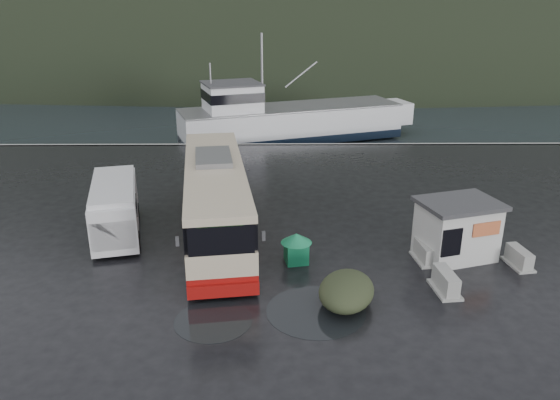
{
  "coord_description": "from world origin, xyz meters",
  "views": [
    {
      "loc": [
        1.56,
        -22.24,
        11.28
      ],
      "look_at": [
        1.82,
        2.99,
        1.7
      ],
      "focal_mm": 35.0,
      "sensor_mm": 36.0,
      "label": 1
    }
  ],
  "objects_px": {
    "white_van": "(118,233)",
    "jersey_barrier_a": "(424,260)",
    "waste_bin_right": "(296,262)",
    "jersey_barrier_c": "(518,265)",
    "ticket_kiosk": "(453,256)",
    "coach_bus": "(217,232)",
    "waste_bin_left": "(231,275)",
    "fishing_trawler": "(291,126)",
    "jersey_barrier_b": "(444,291)",
    "dome_tent": "(346,304)"
  },
  "relations": [
    {
      "from": "waste_bin_right",
      "to": "jersey_barrier_b",
      "type": "relative_size",
      "value": 0.79
    },
    {
      "from": "white_van",
      "to": "waste_bin_right",
      "type": "xyz_separation_m",
      "value": [
        8.85,
        -3.24,
        0.0
      ]
    },
    {
      "from": "jersey_barrier_a",
      "to": "jersey_barrier_c",
      "type": "distance_m",
      "value": 4.06
    },
    {
      "from": "dome_tent",
      "to": "jersey_barrier_a",
      "type": "relative_size",
      "value": 1.78
    },
    {
      "from": "jersey_barrier_b",
      "to": "jersey_barrier_c",
      "type": "xyz_separation_m",
      "value": [
        3.89,
        2.17,
        0.0
      ]
    },
    {
      "from": "waste_bin_right",
      "to": "ticket_kiosk",
      "type": "xyz_separation_m",
      "value": [
        7.24,
        0.49,
        0.0
      ]
    },
    {
      "from": "waste_bin_left",
      "to": "jersey_barrier_a",
      "type": "distance_m",
      "value": 8.7
    },
    {
      "from": "jersey_barrier_b",
      "to": "ticket_kiosk",
      "type": "bearing_deg",
      "value": 67.02
    },
    {
      "from": "dome_tent",
      "to": "ticket_kiosk",
      "type": "xyz_separation_m",
      "value": [
        5.44,
        4.05,
        0.0
      ]
    },
    {
      "from": "jersey_barrier_b",
      "to": "white_van",
      "type": "bearing_deg",
      "value": 158.34
    },
    {
      "from": "waste_bin_right",
      "to": "jersey_barrier_a",
      "type": "distance_m",
      "value": 5.78
    },
    {
      "from": "white_van",
      "to": "ticket_kiosk",
      "type": "xyz_separation_m",
      "value": [
        16.09,
        -2.75,
        0.0
      ]
    },
    {
      "from": "white_van",
      "to": "jersey_barrier_a",
      "type": "distance_m",
      "value": 14.97
    },
    {
      "from": "ticket_kiosk",
      "to": "fishing_trawler",
      "type": "xyz_separation_m",
      "value": [
        -6.68,
        26.46,
        0.0
      ]
    },
    {
      "from": "jersey_barrier_a",
      "to": "jersey_barrier_b",
      "type": "height_order",
      "value": "jersey_barrier_b"
    },
    {
      "from": "waste_bin_left",
      "to": "fishing_trawler",
      "type": "distance_m",
      "value": 28.38
    },
    {
      "from": "white_van",
      "to": "jersey_barrier_b",
      "type": "relative_size",
      "value": 3.65
    },
    {
      "from": "white_van",
      "to": "dome_tent",
      "type": "xyz_separation_m",
      "value": [
        10.65,
        -6.8,
        0.0
      ]
    },
    {
      "from": "white_van",
      "to": "jersey_barrier_a",
      "type": "relative_size",
      "value": 3.86
    },
    {
      "from": "coach_bus",
      "to": "dome_tent",
      "type": "height_order",
      "value": "coach_bus"
    },
    {
      "from": "fishing_trawler",
      "to": "jersey_barrier_b",
      "type": "bearing_deg",
      "value": -98.56
    },
    {
      "from": "coach_bus",
      "to": "white_van",
      "type": "relative_size",
      "value": 2.09
    },
    {
      "from": "waste_bin_right",
      "to": "ticket_kiosk",
      "type": "distance_m",
      "value": 7.26
    },
    {
      "from": "waste_bin_right",
      "to": "jersey_barrier_b",
      "type": "bearing_deg",
      "value": -23.91
    },
    {
      "from": "coach_bus",
      "to": "fishing_trawler",
      "type": "relative_size",
      "value": 0.57
    },
    {
      "from": "jersey_barrier_c",
      "to": "coach_bus",
      "type": "bearing_deg",
      "value": 164.83
    },
    {
      "from": "jersey_barrier_b",
      "to": "fishing_trawler",
      "type": "distance_m",
      "value": 30.05
    },
    {
      "from": "waste_bin_left",
      "to": "jersey_barrier_c",
      "type": "distance_m",
      "value": 12.65
    },
    {
      "from": "waste_bin_left",
      "to": "jersey_barrier_a",
      "type": "xyz_separation_m",
      "value": [
        8.6,
        1.31,
        0.0
      ]
    },
    {
      "from": "fishing_trawler",
      "to": "coach_bus",
      "type": "bearing_deg",
      "value": -119.41
    },
    {
      "from": "dome_tent",
      "to": "ticket_kiosk",
      "type": "bearing_deg",
      "value": 36.63
    },
    {
      "from": "dome_tent",
      "to": "fishing_trawler",
      "type": "bearing_deg",
      "value": 92.32
    },
    {
      "from": "white_van",
      "to": "jersey_barrier_c",
      "type": "xyz_separation_m",
      "value": [
        18.66,
        -3.69,
        0.0
      ]
    },
    {
      "from": "waste_bin_right",
      "to": "white_van",
      "type": "bearing_deg",
      "value": 159.9
    },
    {
      "from": "white_van",
      "to": "ticket_kiosk",
      "type": "distance_m",
      "value": 16.32
    },
    {
      "from": "jersey_barrier_a",
      "to": "fishing_trawler",
      "type": "relative_size",
      "value": 0.07
    },
    {
      "from": "waste_bin_right",
      "to": "jersey_barrier_a",
      "type": "xyz_separation_m",
      "value": [
        5.78,
        0.08,
        0.0
      ]
    },
    {
      "from": "waste_bin_right",
      "to": "jersey_barrier_b",
      "type": "xyz_separation_m",
      "value": [
        5.92,
        -2.62,
        0.0
      ]
    },
    {
      "from": "jersey_barrier_c",
      "to": "ticket_kiosk",
      "type": "bearing_deg",
      "value": 159.89
    },
    {
      "from": "waste_bin_left",
      "to": "ticket_kiosk",
      "type": "height_order",
      "value": "ticket_kiosk"
    },
    {
      "from": "waste_bin_right",
      "to": "fishing_trawler",
      "type": "bearing_deg",
      "value": 88.8
    },
    {
      "from": "waste_bin_left",
      "to": "jersey_barrier_a",
      "type": "bearing_deg",
      "value": 8.68
    },
    {
      "from": "jersey_barrier_c",
      "to": "fishing_trawler",
      "type": "relative_size",
      "value": 0.07
    },
    {
      "from": "coach_bus",
      "to": "waste_bin_left",
      "type": "bearing_deg",
      "value": -84.75
    },
    {
      "from": "coach_bus",
      "to": "dome_tent",
      "type": "bearing_deg",
      "value": -58.09
    },
    {
      "from": "jersey_barrier_a",
      "to": "jersey_barrier_b",
      "type": "distance_m",
      "value": 2.7
    },
    {
      "from": "jersey_barrier_a",
      "to": "white_van",
      "type": "bearing_deg",
      "value": 167.8
    },
    {
      "from": "coach_bus",
      "to": "jersey_barrier_a",
      "type": "relative_size",
      "value": 8.09
    },
    {
      "from": "ticket_kiosk",
      "to": "jersey_barrier_b",
      "type": "xyz_separation_m",
      "value": [
        -1.32,
        -3.11,
        0.0
      ]
    },
    {
      "from": "jersey_barrier_c",
      "to": "dome_tent",
      "type": "bearing_deg",
      "value": -158.81
    }
  ]
}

